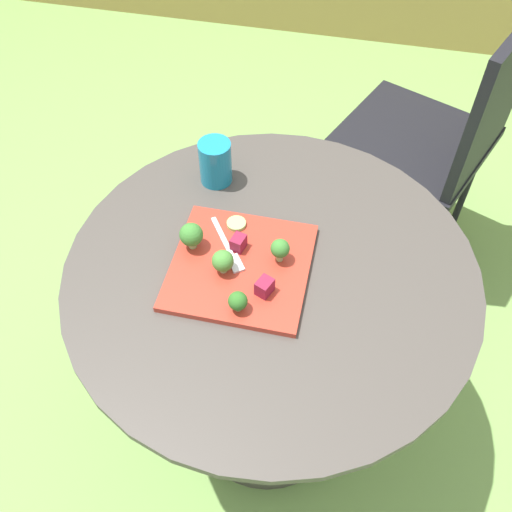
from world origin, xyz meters
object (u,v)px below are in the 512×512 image
patio_chair (446,129)px  drinking_glass (216,164)px  salad_plate (240,267)px  fork (229,249)px

patio_chair → drinking_glass: (-0.56, -0.54, 0.23)m
salad_plate → drinking_glass: (-0.11, 0.24, 0.04)m
salad_plate → patio_chair: bearing=60.4°
drinking_glass → fork: bearing=-68.7°
patio_chair → fork: 0.91m
patio_chair → drinking_glass: bearing=-135.9°
fork → drinking_glass: bearing=111.3°
salad_plate → fork: bearing=135.8°
patio_chair → salad_plate: (-0.44, -0.78, 0.19)m
salad_plate → drinking_glass: bearing=115.3°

